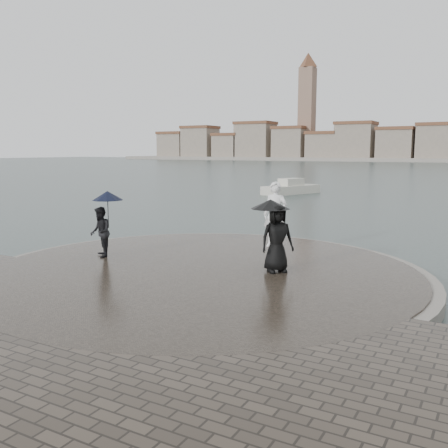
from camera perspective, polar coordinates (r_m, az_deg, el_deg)
The scene contains 7 objects.
ground at distance 11.32m, azimuth -12.20°, elevation -10.42°, with size 400.00×400.00×0.00m, color #2B3835.
kerb_ring at distance 13.96m, azimuth -2.63°, elevation -5.93°, with size 12.50×12.50×0.32m, color gray.
quay_tip at distance 13.96m, azimuth -2.63°, elevation -5.85°, with size 11.90×11.90×0.36m, color #2D261E.
statue at distance 16.92m, azimuth 5.88°, elevation 1.09°, with size 0.81×0.53×2.22m, color white.
visitor_left at distance 15.69m, azimuth -13.74°, elevation 0.19°, with size 1.20×1.04×2.04m.
visitor_right at distance 13.46m, azimuth 5.89°, elevation -0.69°, with size 1.31×1.16×1.95m.
boats at distance 45.71m, azimuth 20.59°, elevation 3.82°, with size 20.37×17.64×1.50m.
Camera 1 is at (7.18, -7.97, 3.62)m, focal length 40.00 mm.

